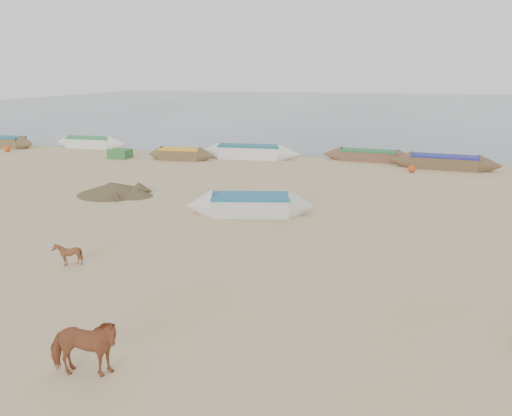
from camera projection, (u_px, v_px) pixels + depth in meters
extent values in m
plane|color=tan|center=(222.00, 274.00, 14.83)|extent=(140.00, 140.00, 0.00)
plane|color=slate|center=(365.00, 105.00, 91.31)|extent=(160.00, 160.00, 0.00)
imported|color=#975231|center=(83.00, 348.00, 9.69)|extent=(1.59, 0.97, 1.26)
imported|color=brown|center=(67.00, 254.00, 15.42)|extent=(0.78, 0.71, 0.76)
cone|color=brown|center=(113.00, 188.00, 24.70)|extent=(4.63, 4.63, 0.56)
cube|color=#327137|center=(120.00, 154.00, 35.00)|extent=(1.40, 1.20, 0.60)
sphere|color=#C14012|center=(412.00, 169.00, 29.95)|extent=(0.44, 0.44, 0.44)
cube|color=gray|center=(257.00, 151.00, 36.31)|extent=(1.20, 1.10, 0.56)
sphere|color=#E94615|center=(7.00, 149.00, 37.83)|extent=(0.48, 0.48, 0.48)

